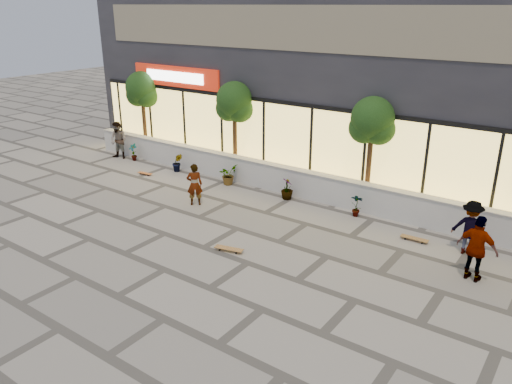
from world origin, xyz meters
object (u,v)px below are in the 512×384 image
Objects in this scene: skateboard_center at (229,249)px; tree_midwest at (234,104)px; tree_west at (142,91)px; skater_right_near at (477,249)px; skater_center at (195,184)px; skateboard_left at (145,173)px; tree_mideast at (372,123)px; skater_left at (119,140)px; skateboard_right_near at (414,238)px; skater_right_far at (471,228)px.

tree_midwest is at bearing 112.55° from skateboard_center.
tree_west is 2.16× the size of skater_right_near.
tree_midwest is at bearing -117.99° from skater_center.
skater_center is 4.27m from skateboard_left.
skater_right_near is (4.50, -3.34, -2.08)m from tree_mideast.
tree_mideast is at bearing 172.97° from skater_center.
skater_left is (-6.79, 2.26, 0.09)m from skater_center.
tree_midwest is 1.00× the size of tree_mideast.
tree_mideast is 4.29m from skateboard_right_near.
skater_left reaches higher than skater_right_far.
tree_midwest reaches higher than skater_center.
skater_left is at bearing 153.59° from skateboard_left.
skateboard_center is 5.71m from skateboard_right_near.
skater_center is 7.71m from skateboard_right_near.
skater_right_near is at bearing 138.75° from skater_center.
skateboard_center is at bearing 35.98° from skater_right_far.
skater_right_far is at bearing -25.15° from tree_mideast.
tree_midwest and tree_mideast have the same top height.
tree_west is 5.50m from tree_midwest.
skater_right_near is at bearing 8.04° from skateboard_center.
tree_midwest is (5.50, 0.00, 0.00)m from tree_west.
tree_mideast is (11.50, 0.00, 0.00)m from tree_west.
skater_right_far is at bearing -6.91° from tree_west.
tree_midwest is 9.17m from skateboard_right_near.
tree_midwest is 2.16× the size of skater_right_near.
skater_center is at bearing -29.40° from tree_west.
tree_mideast is 6.58m from skater_center.
tree_mideast is at bearing 0.00° from tree_midwest.
skateboard_right_near is (7.48, 1.70, -0.69)m from skater_center.
skater_right_far is 7.00m from skateboard_center.
skater_left is (-5.79, -1.40, -2.12)m from tree_midwest.
skater_left reaches higher than skateboard_left.
tree_mideast is 6.73m from skateboard_center.
skater_left is at bearing 176.07° from skateboard_right_near.
tree_midwest is 2.38× the size of skater_right_far.
skater_right_far is at bearing -10.64° from tree_midwest.
skateboard_left is at bearing -141.56° from tree_midwest.
tree_west reaches higher than skateboard_center.
skater_right_far is (-0.50, 1.46, -0.09)m from skater_right_near.
skateboard_center is at bearing -35.77° from skater_left.
skater_right_near is 13.58m from skateboard_left.
tree_west is 11.73m from skateboard_center.
skater_right_far is at bearing -13.78° from skater_left.
skateboard_right_near is (8.48, -1.96, -2.90)m from tree_midwest.
skater_center is 0.89× the size of skater_left.
skateboard_center is (3.27, -2.16, -0.69)m from skater_center.
skater_left is (-11.79, -1.40, -2.12)m from tree_mideast.
skateboard_right_near is at bearing -4.41° from skateboard_left.
skater_right_far is (15.50, -1.88, -2.16)m from tree_west.
skater_center is at bearing 11.36° from skater_right_near.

